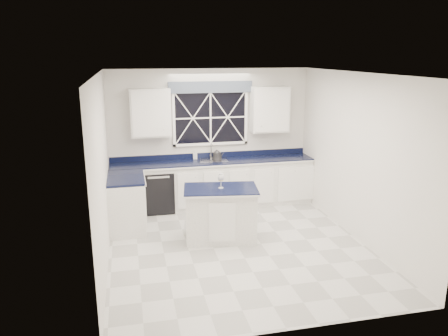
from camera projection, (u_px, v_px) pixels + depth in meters
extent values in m
plane|color=silver|center=(238.00, 246.00, 6.97)|extent=(4.50, 4.50, 0.00)
cube|color=silver|center=(210.00, 137.00, 8.75)|extent=(4.00, 0.10, 2.70)
cube|color=white|center=(213.00, 184.00, 8.69)|extent=(3.98, 0.60, 0.90)
cube|color=white|center=(127.00, 204.00, 7.58)|extent=(0.60, 1.00, 0.90)
cube|color=black|center=(213.00, 162.00, 8.57)|extent=(3.98, 0.64, 0.04)
cube|color=black|center=(158.00, 190.00, 8.47)|extent=(0.60, 0.58, 0.82)
cube|color=black|center=(210.00, 118.00, 8.61)|extent=(1.40, 0.02, 1.00)
cube|color=#505D6E|center=(211.00, 87.00, 8.40)|extent=(1.65, 0.04, 0.22)
cube|color=white|center=(150.00, 113.00, 8.20)|extent=(0.75, 0.34, 0.90)
cube|color=white|center=(269.00, 109.00, 8.69)|extent=(0.75, 0.34, 0.90)
cylinder|color=#B4B4B6|center=(211.00, 157.00, 8.77)|extent=(0.05, 0.05, 0.04)
cylinder|color=#B4B4B6|center=(211.00, 150.00, 8.73)|extent=(0.02, 0.02, 0.28)
cylinder|color=#B4B4B6|center=(212.00, 145.00, 8.62)|extent=(0.02, 0.18, 0.02)
cube|color=white|center=(221.00, 215.00, 7.15)|extent=(1.21, 0.81, 0.84)
cube|color=black|center=(221.00, 189.00, 7.04)|extent=(1.27, 0.88, 0.04)
cube|color=#ACACA7|center=(220.00, 226.00, 7.77)|extent=(1.37, 0.96, 0.01)
cube|color=#101635|center=(220.00, 225.00, 7.77)|extent=(1.21, 0.80, 0.01)
cylinder|color=#2B2A2D|center=(217.00, 156.00, 8.66)|extent=(0.21, 0.21, 0.14)
cone|color=#2B2A2D|center=(217.00, 151.00, 8.64)|extent=(0.17, 0.17, 0.06)
torus|color=#2B2A2D|center=(212.00, 155.00, 8.66)|extent=(0.12, 0.04, 0.12)
cylinder|color=#2B2A2D|center=(222.00, 155.00, 8.65)|extent=(0.07, 0.03, 0.09)
cylinder|color=silver|center=(221.00, 188.00, 7.03)|extent=(0.08, 0.08, 0.01)
cylinder|color=silver|center=(221.00, 184.00, 7.01)|extent=(0.01, 0.01, 0.13)
ellipsoid|color=silver|center=(221.00, 177.00, 6.99)|extent=(0.10, 0.10, 0.13)
cylinder|color=tan|center=(221.00, 179.00, 6.99)|extent=(0.08, 0.08, 0.06)
imported|color=silver|center=(195.00, 155.00, 8.68)|extent=(0.09, 0.09, 0.18)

